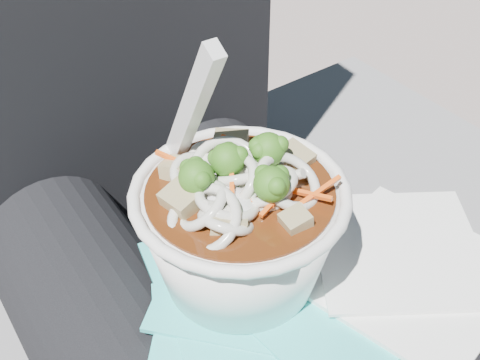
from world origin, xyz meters
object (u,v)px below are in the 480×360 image
person_body (197,260)px  udon_bowl (239,222)px  lap (254,357)px  plastic_bag (283,322)px

person_body → udon_bowl: person_body is taller
udon_bowl → person_body: bearing=88.9°
udon_bowl → lap: bearing=-86.2°
lap → plastic_bag: (0.00, -0.03, 0.08)m
lap → plastic_bag: 0.08m
lap → udon_bowl: size_ratio=2.39×
plastic_bag → udon_bowl: udon_bowl is taller
plastic_bag → udon_bowl: 0.08m
lap → plastic_bag: size_ratio=1.45×
person_body → plastic_bag: 0.13m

